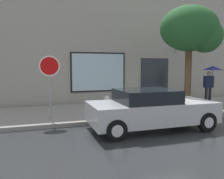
# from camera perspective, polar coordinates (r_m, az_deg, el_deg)

# --- Properties ---
(ground_plane) EXTENTS (60.00, 60.00, 0.00)m
(ground_plane) POSITION_cam_1_polar(r_m,az_deg,el_deg) (8.73, 14.89, -8.65)
(ground_plane) COLOR #282B2D
(sidewalk) EXTENTS (20.00, 4.00, 0.15)m
(sidewalk) POSITION_cam_1_polar(r_m,az_deg,el_deg) (11.28, 6.58, -4.81)
(sidewalk) COLOR gray
(sidewalk) RESTS_ON ground
(building_facade) EXTENTS (20.00, 0.67, 7.00)m
(building_facade) POSITION_cam_1_polar(r_m,az_deg,el_deg) (13.46, 2.21, 11.49)
(building_facade) COLOR #9E998E
(building_facade) RESTS_ON ground
(parked_car) EXTENTS (4.25, 1.95, 1.37)m
(parked_car) POSITION_cam_1_polar(r_m,az_deg,el_deg) (8.02, 9.47, -4.81)
(parked_car) COLOR #B7BABF
(parked_car) RESTS_ON ground
(fire_hydrant) EXTENTS (0.30, 0.44, 0.79)m
(fire_hydrant) POSITION_cam_1_polar(r_m,az_deg,el_deg) (9.47, -1.32, -3.99)
(fire_hydrant) COLOR white
(fire_hydrant) RESTS_ON sidewalk
(pedestrian_with_umbrella) EXTENTS (1.01, 1.01, 2.01)m
(pedestrian_with_umbrella) POSITION_cam_1_polar(r_m,az_deg,el_deg) (13.19, 23.22, 3.59)
(pedestrian_with_umbrella) COLOR black
(pedestrian_with_umbrella) RESTS_ON sidewalk
(street_tree) EXTENTS (2.69, 2.29, 4.67)m
(street_tree) POSITION_cam_1_polar(r_m,az_deg,el_deg) (11.23, 19.24, 13.46)
(street_tree) COLOR #4C3823
(street_tree) RESTS_ON sidewalk
(stop_sign) EXTENTS (0.76, 0.10, 2.38)m
(stop_sign) POSITION_cam_1_polar(r_m,az_deg,el_deg) (8.90, -15.09, 3.54)
(stop_sign) COLOR gray
(stop_sign) RESTS_ON sidewalk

